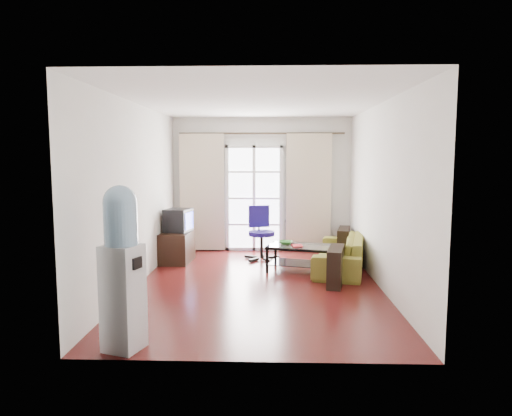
{
  "coord_description": "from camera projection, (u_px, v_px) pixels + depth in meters",
  "views": [
    {
      "loc": [
        0.19,
        -6.68,
        1.91
      ],
      "look_at": [
        -0.04,
        0.35,
        1.12
      ],
      "focal_mm": 32.0,
      "sensor_mm": 36.0,
      "label": 1
    }
  ],
  "objects": [
    {
      "name": "floor",
      "position": [
        258.0,
        285.0,
        6.85
      ],
      "size": [
        5.2,
        5.2,
        0.0
      ],
      "primitive_type": "plane",
      "color": "#541614",
      "rests_on": "ground"
    },
    {
      "name": "ceiling",
      "position": [
        258.0,
        102.0,
        6.55
      ],
      "size": [
        5.2,
        5.2,
        0.0
      ],
      "primitive_type": "plane",
      "rotation": [
        3.14,
        0.0,
        0.0
      ],
      "color": "white",
      "rests_on": "wall_back"
    },
    {
      "name": "wall_back",
      "position": [
        261.0,
        185.0,
        9.28
      ],
      "size": [
        3.6,
        0.02,
        2.7
      ],
      "primitive_type": "cube",
      "color": "silver",
      "rests_on": "floor"
    },
    {
      "name": "wall_front",
      "position": [
        250.0,
        219.0,
        4.12
      ],
      "size": [
        3.6,
        0.02,
        2.7
      ],
      "primitive_type": "cube",
      "color": "silver",
      "rests_on": "floor"
    },
    {
      "name": "wall_left",
      "position": [
        137.0,
        195.0,
        6.76
      ],
      "size": [
        0.02,
        5.2,
        2.7
      ],
      "primitive_type": "cube",
      "color": "silver",
      "rests_on": "floor"
    },
    {
      "name": "wall_right",
      "position": [
        381.0,
        196.0,
        6.64
      ],
      "size": [
        0.02,
        5.2,
        2.7
      ],
      "primitive_type": "cube",
      "color": "silver",
      "rests_on": "floor"
    },
    {
      "name": "french_door",
      "position": [
        254.0,
        198.0,
        9.26
      ],
      "size": [
        1.16,
        0.06,
        2.15
      ],
      "color": "white",
      "rests_on": "wall_back"
    },
    {
      "name": "curtain_rod",
      "position": [
        261.0,
        133.0,
        9.07
      ],
      "size": [
        3.3,
        0.04,
        0.04
      ],
      "primitive_type": "cylinder",
      "rotation": [
        0.0,
        1.57,
        0.0
      ],
      "color": "#4C3F2D",
      "rests_on": "wall_back"
    },
    {
      "name": "curtain_left",
      "position": [
        202.0,
        192.0,
        9.22
      ],
      "size": [
        0.9,
        0.07,
        2.35
      ],
      "primitive_type": "cube",
      "color": "beige",
      "rests_on": "curtain_rod"
    },
    {
      "name": "curtain_right",
      "position": [
        309.0,
        193.0,
        9.15
      ],
      "size": [
        0.9,
        0.07,
        2.35
      ],
      "primitive_type": "cube",
      "color": "beige",
      "rests_on": "curtain_rod"
    },
    {
      "name": "radiator",
      "position": [
        301.0,
        235.0,
        9.27
      ],
      "size": [
        0.64,
        0.12,
        0.64
      ],
      "primitive_type": "cube",
      "color": "gray",
      "rests_on": "floor"
    },
    {
      "name": "sofa",
      "position": [
        340.0,
        253.0,
        7.79
      ],
      "size": [
        2.26,
        1.58,
        0.57
      ],
      "primitive_type": "imported",
      "rotation": [
        0.0,
        0.0,
        -1.79
      ],
      "color": "brown",
      "rests_on": "floor"
    },
    {
      "name": "coffee_table",
      "position": [
        301.0,
        255.0,
        7.64
      ],
      "size": [
        1.21,
        0.88,
        0.44
      ],
      "rotation": [
        0.0,
        0.0,
        -0.26
      ],
      "color": "silver",
      "rests_on": "floor"
    },
    {
      "name": "bowl",
      "position": [
        286.0,
        243.0,
        7.71
      ],
      "size": [
        0.3,
        0.3,
        0.06
      ],
      "primitive_type": "imported",
      "rotation": [
        0.0,
        0.0,
        -0.14
      ],
      "color": "#2F8343",
      "rests_on": "coffee_table"
    },
    {
      "name": "book",
      "position": [
        292.0,
        246.0,
        7.53
      ],
      "size": [
        0.21,
        0.26,
        0.02
      ],
      "primitive_type": "imported",
      "rotation": [
        0.0,
        0.0,
        0.1
      ],
      "color": "maroon",
      "rests_on": "coffee_table"
    },
    {
      "name": "remote",
      "position": [
        290.0,
        244.0,
        7.71
      ],
      "size": [
        0.15,
        0.11,
        0.02
      ],
      "primitive_type": "cube",
      "rotation": [
        0.0,
        0.0,
        0.47
      ],
      "color": "black",
      "rests_on": "coffee_table"
    },
    {
      "name": "tv_stand",
      "position": [
        177.0,
        247.0,
        8.32
      ],
      "size": [
        0.55,
        0.79,
        0.55
      ],
      "primitive_type": "cube",
      "rotation": [
        0.0,
        0.0,
        -0.06
      ],
      "color": "black",
      "rests_on": "floor"
    },
    {
      "name": "crt_tv",
      "position": [
        177.0,
        220.0,
        8.32
      ],
      "size": [
        0.53,
        0.53,
        0.42
      ],
      "rotation": [
        0.0,
        0.0,
        -0.22
      ],
      "color": "black",
      "rests_on": "tv_stand"
    },
    {
      "name": "task_chair",
      "position": [
        261.0,
        244.0,
        8.55
      ],
      "size": [
        0.83,
        0.83,
        1.0
      ],
      "rotation": [
        0.0,
        0.0,
        0.25
      ],
      "color": "black",
      "rests_on": "floor"
    },
    {
      "name": "water_cooler",
      "position": [
        122.0,
        265.0,
        4.46
      ],
      "size": [
        0.42,
        0.42,
        1.64
      ],
      "rotation": [
        0.0,
        0.0,
        -0.32
      ],
      "color": "silver",
      "rests_on": "floor"
    }
  ]
}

